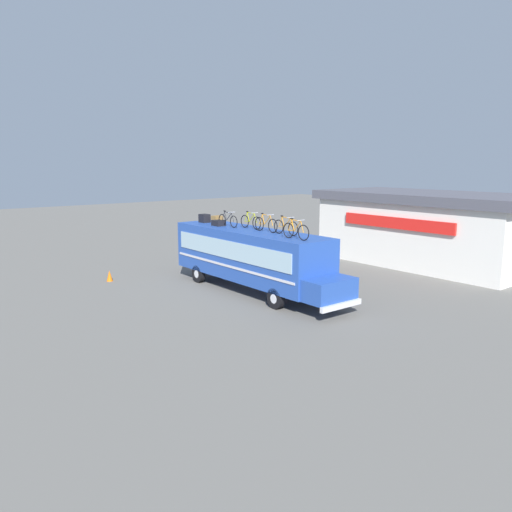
{
  "coord_description": "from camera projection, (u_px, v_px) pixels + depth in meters",
  "views": [
    {
      "loc": [
        20.62,
        -15.79,
        6.61
      ],
      "look_at": [
        0.58,
        0.0,
        1.92
      ],
      "focal_mm": 35.57,
      "sensor_mm": 36.0,
      "label": 1
    }
  ],
  "objects": [
    {
      "name": "bus",
      "position": [
        252.0,
        255.0,
        26.21
      ],
      "size": [
        11.69,
        2.62,
        3.22
      ],
      "color": "#23479E",
      "rests_on": "ground"
    },
    {
      "name": "roadside_building",
      "position": [
        428.0,
        228.0,
        33.47
      ],
      "size": [
        14.44,
        7.32,
        4.71
      ],
      "color": "silver",
      "rests_on": "ground"
    },
    {
      "name": "luggage_bag_1",
      "position": [
        205.0,
        218.0,
        29.29
      ],
      "size": [
        0.59,
        0.47,
        0.48
      ],
      "primitive_type": "cube",
      "color": "black",
      "rests_on": "bus"
    },
    {
      "name": "rooftop_bicycle_5",
      "position": [
        296.0,
        231.0,
        22.76
      ],
      "size": [
        1.71,
        0.44,
        0.95
      ],
      "color": "black",
      "rests_on": "bus"
    },
    {
      "name": "rooftop_bicycle_2",
      "position": [
        251.0,
        222.0,
        26.46
      ],
      "size": [
        1.7,
        0.44,
        0.91
      ],
      "color": "black",
      "rests_on": "bus"
    },
    {
      "name": "rooftop_bicycle_4",
      "position": [
        286.0,
        227.0,
        24.23
      ],
      "size": [
        1.72,
        0.44,
        0.91
      ],
      "color": "black",
      "rests_on": "bus"
    },
    {
      "name": "luggage_bag_2",
      "position": [
        217.0,
        220.0,
        28.73
      ],
      "size": [
        0.49,
        0.53,
        0.44
      ],
      "primitive_type": "cube",
      "color": "olive",
      "rests_on": "bus"
    },
    {
      "name": "ground_plane",
      "position": [
        249.0,
        290.0,
        26.74
      ],
      "size": [
        120.0,
        120.0,
        0.0
      ],
      "primitive_type": "plane",
      "color": "#605E59"
    },
    {
      "name": "rooftop_bicycle_1",
      "position": [
        228.0,
        220.0,
        27.27
      ],
      "size": [
        1.73,
        0.44,
        0.86
      ],
      "color": "black",
      "rests_on": "bus"
    },
    {
      "name": "luggage_bag_3",
      "position": [
        218.0,
        223.0,
        27.75
      ],
      "size": [
        0.69,
        0.52,
        0.3
      ],
      "primitive_type": "cube",
      "color": "black",
      "rests_on": "bus"
    },
    {
      "name": "rooftop_bicycle_3",
      "position": [
        266.0,
        224.0,
        25.27
      ],
      "size": [
        1.76,
        0.44,
        0.93
      ],
      "color": "black",
      "rests_on": "bus"
    },
    {
      "name": "traffic_cone",
      "position": [
        110.0,
        276.0,
        28.73
      ],
      "size": [
        0.34,
        0.34,
        0.61
      ],
      "primitive_type": "cone",
      "color": "orange",
      "rests_on": "ground"
    }
  ]
}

